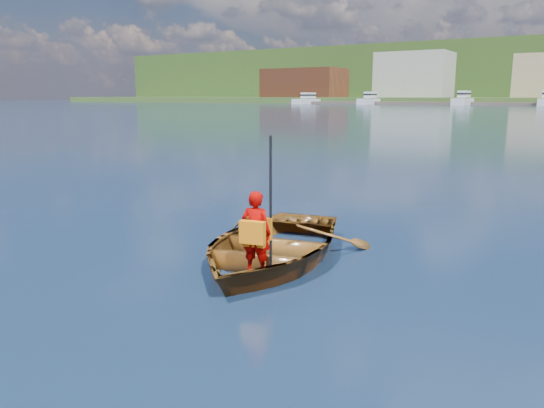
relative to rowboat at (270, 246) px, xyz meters
The scene contains 4 objects.
ground 1.65m from the rowboat, 31.84° to the left, with size 600.00×600.00×0.00m.
rowboat is the anchor object (origin of this frame).
child_paddler 1.01m from the rowboat, 69.78° to the right, with size 0.45×0.39×1.83m.
marina_yachts 144.53m from the rowboat, 93.84° to the left, with size 142.39×12.93×4.20m.
Camera 1 is at (2.65, -7.37, 2.43)m, focal length 35.00 mm.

